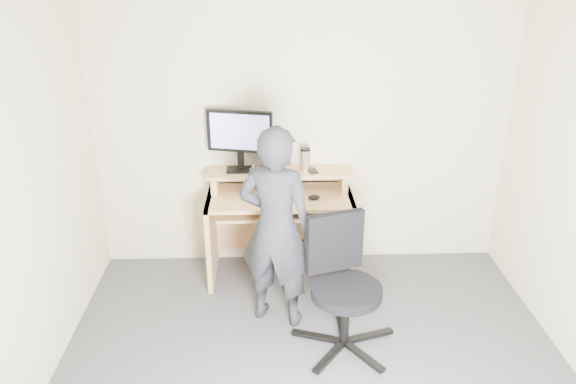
{
  "coord_description": "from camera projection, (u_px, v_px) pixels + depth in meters",
  "views": [
    {
      "loc": [
        -0.28,
        -2.78,
        2.61
      ],
      "look_at": [
        -0.15,
        1.05,
        0.95
      ],
      "focal_mm": 35.0,
      "sensor_mm": 36.0,
      "label": 1
    }
  ],
  "objects": [
    {
      "name": "desk",
      "position": [
        280.0,
        213.0,
        4.77
      ],
      "size": [
        1.2,
        0.6,
        0.91
      ],
      "color": "tan",
      "rests_on": "ground"
    },
    {
      "name": "headphones",
      "position": [
        262.0,
        167.0,
        4.73
      ],
      "size": [
        0.18,
        0.17,
        0.06
      ],
      "primitive_type": "torus",
      "rotation": [
        0.26,
        0.0,
        -0.13
      ],
      "color": "silver",
      "rests_on": "desk"
    },
    {
      "name": "mouse",
      "position": [
        314.0,
        197.0,
        4.53
      ],
      "size": [
        0.11,
        0.09,
        0.04
      ],
      "primitive_type": "ellipsoid",
      "rotation": [
        0.0,
        0.0,
        0.28
      ],
      "color": "black",
      "rests_on": "desk"
    },
    {
      "name": "travel_mug",
      "position": [
        305.0,
        161.0,
        4.64
      ],
      "size": [
        0.08,
        0.08,
        0.18
      ],
      "primitive_type": "cylinder",
      "rotation": [
        0.0,
        0.0,
        0.02
      ],
      "color": "#B5B6BA",
      "rests_on": "desk"
    },
    {
      "name": "smartphone",
      "position": [
        312.0,
        171.0,
        4.67
      ],
      "size": [
        0.1,
        0.14,
        0.01
      ],
      "primitive_type": "cube",
      "rotation": [
        0.0,
        0.0,
        0.27
      ],
      "color": "black",
      "rests_on": "desk"
    },
    {
      "name": "back_wall",
      "position": [
        303.0,
        126.0,
        4.7
      ],
      "size": [
        3.5,
        0.02,
        2.5
      ],
      "primitive_type": "cube",
      "color": "beige",
      "rests_on": "ground"
    },
    {
      "name": "keyboard",
      "position": [
        282.0,
        209.0,
        4.57
      ],
      "size": [
        0.49,
        0.34,
        0.03
      ],
      "primitive_type": "cube",
      "rotation": [
        0.0,
        0.0,
        -0.4
      ],
      "color": "black",
      "rests_on": "desk"
    },
    {
      "name": "external_drive",
      "position": [
        266.0,
        158.0,
        4.68
      ],
      "size": [
        0.09,
        0.14,
        0.2
      ],
      "primitive_type": "cube",
      "rotation": [
        0.0,
        0.0,
        0.12
      ],
      "color": "black",
      "rests_on": "desk"
    },
    {
      "name": "charger",
      "position": [
        262.0,
        173.0,
        4.59
      ],
      "size": [
        0.05,
        0.04,
        0.03
      ],
      "primitive_type": "cube",
      "rotation": [
        0.0,
        0.0,
        -0.0
      ],
      "color": "black",
      "rests_on": "desk"
    },
    {
      "name": "monitor",
      "position": [
        240.0,
        135.0,
        4.56
      ],
      "size": [
        0.54,
        0.16,
        0.52
      ],
      "rotation": [
        0.0,
        0.0,
        -0.23
      ],
      "color": "black",
      "rests_on": "desk"
    },
    {
      "name": "person",
      "position": [
        276.0,
        228.0,
        4.03
      ],
      "size": [
        0.65,
        0.54,
        1.54
      ],
      "primitive_type": "imported",
      "rotation": [
        0.0,
        0.0,
        2.79
      ],
      "color": "black",
      "rests_on": "ground"
    },
    {
      "name": "office_chair",
      "position": [
        342.0,
        280.0,
        3.87
      ],
      "size": [
        0.74,
        0.71,
        0.93
      ],
      "rotation": [
        0.0,
        0.0,
        0.3
      ],
      "color": "black",
      "rests_on": "ground"
    }
  ]
}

